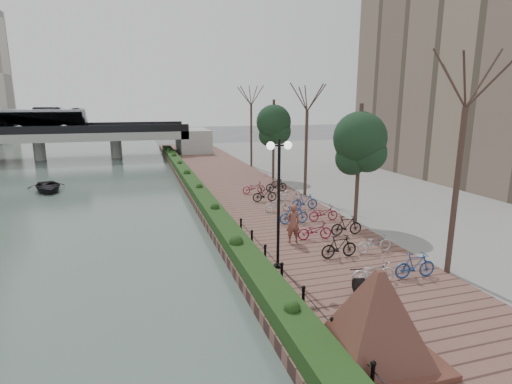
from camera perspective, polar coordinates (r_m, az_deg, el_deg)
name	(u,v)px	position (r m, az deg, el deg)	size (l,w,h in m)	color
ground	(272,347)	(12.65, 2.34, -21.19)	(220.00, 220.00, 0.00)	#59595B
promenade	(246,197)	(29.22, -1.42, -0.78)	(8.00, 75.00, 0.50)	brown
inland_pavement	(429,185)	(36.73, 23.42, 0.96)	(24.00, 75.00, 0.50)	gray
hedge	(195,186)	(30.83, -8.77, 0.84)	(1.10, 56.00, 0.60)	#1E3513
chain_fence	(292,285)	(14.29, 5.14, -13.09)	(0.10, 14.10, 0.70)	black
granite_monument	(377,314)	(11.17, 16.90, -16.36)	(4.62, 4.62, 2.42)	#45261D
lamppost	(279,177)	(15.47, 3.29, 2.11)	(1.02, 0.32, 5.20)	black
motorcycle	(364,289)	(14.16, 15.17, -13.23)	(0.47, 1.50, 0.94)	black
pedestrian	(293,224)	(19.02, 5.29, -4.51)	(0.69, 0.45, 1.89)	brown
bicycle_parking	(308,214)	(22.46, 7.50, -3.12)	(2.40, 17.32, 1.00)	#B8B7BC
street_trees	(327,157)	(25.57, 10.16, 4.92)	(3.20, 37.12, 6.80)	#372720
bridge	(38,133)	(56.21, -28.68, 7.39)	(36.00, 10.77, 6.50)	#9C9C97
boat	(48,186)	(36.29, -27.62, 0.71)	(2.81, 3.93, 0.81)	black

